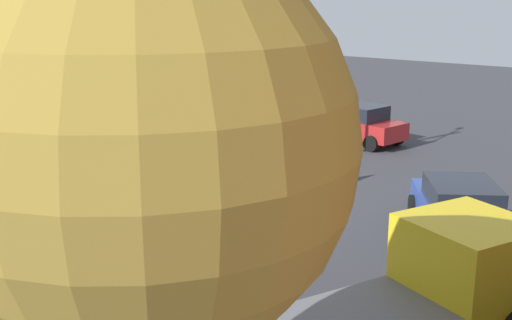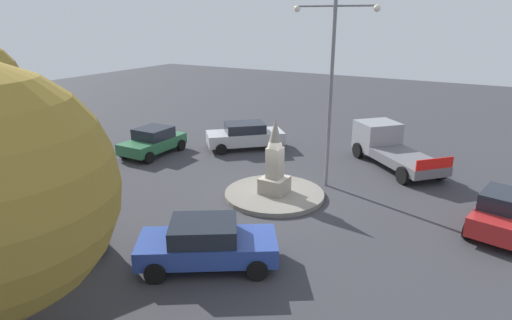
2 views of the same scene
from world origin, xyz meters
name	(u,v)px [view 1 (image 1 of 2)]	position (x,y,z in m)	size (l,w,h in m)	color
ground_plane	(258,201)	(0.00, 0.00, 0.00)	(80.00, 80.00, 0.00)	#38383D
traffic_island	(258,198)	(0.00, 0.00, 0.10)	(4.32, 4.32, 0.20)	gray
monument	(258,153)	(0.00, 0.00, 1.49)	(1.10, 1.10, 3.26)	#9E9687
streetlamp	(226,26)	(-1.47, -2.34, 5.05)	(3.69, 0.28, 8.43)	slate
car_blue_parked_right	(460,209)	(-0.68, 5.89, 0.78)	(4.57, 3.81, 1.51)	#2D479E
car_silver_near_island	(6,181)	(4.82, -5.49, 0.81)	(4.51, 4.33, 1.55)	#B7BABF
car_red_waiting	(358,124)	(-8.70, -1.26, 0.80)	(2.50, 4.21, 1.59)	#B22323
truck_yellow_approaching	(416,294)	(4.89, 7.09, 1.01)	(6.68, 4.43, 2.15)	yellow
truck_grey_far_side	(164,125)	(-3.18, -6.98, 0.95)	(5.58, 5.41, 1.98)	gray
tree_mid_cluster	(147,147)	(10.49, 6.37, 4.65)	(4.32, 4.32, 6.83)	brown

